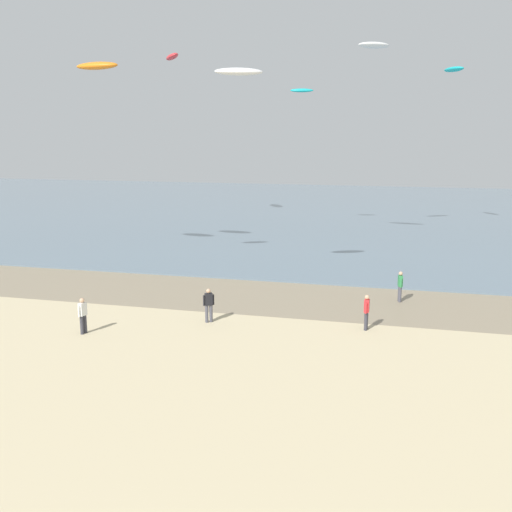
{
  "coord_description": "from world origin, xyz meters",
  "views": [
    {
      "loc": [
        3.25,
        -6.03,
        9.13
      ],
      "look_at": [
        -1.37,
        12.89,
        5.03
      ],
      "focal_mm": 40.83,
      "sensor_mm": 36.0,
      "label": 1
    }
  ],
  "objects_px": {
    "kite_aloft_8": "(97,66)",
    "kite_aloft_10": "(172,57)",
    "kite_aloft_3": "(374,45)",
    "person_nearest_camera": "(400,286)",
    "person_trailing_behind": "(209,304)",
    "kite_aloft_0": "(239,72)",
    "person_mid_beach": "(83,315)",
    "person_left_flank": "(367,311)",
    "kite_aloft_4": "(302,90)",
    "kite_aloft_5": "(454,69)"
  },
  "relations": [
    {
      "from": "person_left_flank",
      "to": "person_trailing_behind",
      "type": "distance_m",
      "value": 7.64
    },
    {
      "from": "person_mid_beach",
      "to": "kite_aloft_10",
      "type": "xyz_separation_m",
      "value": [
        -8.1,
        32.61,
        15.55
      ]
    },
    {
      "from": "kite_aloft_8",
      "to": "kite_aloft_10",
      "type": "relative_size",
      "value": 0.98
    },
    {
      "from": "kite_aloft_3",
      "to": "person_left_flank",
      "type": "bearing_deg",
      "value": -116.53
    },
    {
      "from": "person_nearest_camera",
      "to": "kite_aloft_4",
      "type": "xyz_separation_m",
      "value": [
        -9.19,
        21.43,
        12.01
      ]
    },
    {
      "from": "person_mid_beach",
      "to": "kite_aloft_4",
      "type": "relative_size",
      "value": 0.82
    },
    {
      "from": "person_mid_beach",
      "to": "kite_aloft_0",
      "type": "bearing_deg",
      "value": 61.01
    },
    {
      "from": "person_mid_beach",
      "to": "kite_aloft_3",
      "type": "height_order",
      "value": "kite_aloft_3"
    },
    {
      "from": "person_trailing_behind",
      "to": "kite_aloft_5",
      "type": "relative_size",
      "value": 0.67
    },
    {
      "from": "person_nearest_camera",
      "to": "person_trailing_behind",
      "type": "relative_size",
      "value": 1.0
    },
    {
      "from": "person_mid_beach",
      "to": "kite_aloft_10",
      "type": "distance_m",
      "value": 37.03
    },
    {
      "from": "person_left_flank",
      "to": "kite_aloft_10",
      "type": "distance_m",
      "value": 38.91
    },
    {
      "from": "kite_aloft_0",
      "to": "kite_aloft_8",
      "type": "relative_size",
      "value": 0.82
    },
    {
      "from": "kite_aloft_0",
      "to": "kite_aloft_4",
      "type": "height_order",
      "value": "kite_aloft_4"
    },
    {
      "from": "person_mid_beach",
      "to": "kite_aloft_3",
      "type": "relative_size",
      "value": 0.62
    },
    {
      "from": "kite_aloft_0",
      "to": "kite_aloft_4",
      "type": "relative_size",
      "value": 1.3
    },
    {
      "from": "person_nearest_camera",
      "to": "person_trailing_behind",
      "type": "height_order",
      "value": "same"
    },
    {
      "from": "kite_aloft_3",
      "to": "kite_aloft_8",
      "type": "bearing_deg",
      "value": -173.39
    },
    {
      "from": "kite_aloft_10",
      "to": "kite_aloft_8",
      "type": "bearing_deg",
      "value": 153.43
    },
    {
      "from": "person_mid_beach",
      "to": "person_trailing_behind",
      "type": "xyz_separation_m",
      "value": [
        5.15,
        2.97,
        0.0
      ]
    },
    {
      "from": "kite_aloft_5",
      "to": "kite_aloft_8",
      "type": "xyz_separation_m",
      "value": [
        -24.79,
        -18.28,
        -1.0
      ]
    },
    {
      "from": "kite_aloft_3",
      "to": "person_trailing_behind",
      "type": "bearing_deg",
      "value": -133.74
    },
    {
      "from": "person_left_flank",
      "to": "person_mid_beach",
      "type": "bearing_deg",
      "value": -163.93
    },
    {
      "from": "person_trailing_behind",
      "to": "kite_aloft_3",
      "type": "bearing_deg",
      "value": 75.95
    },
    {
      "from": "person_trailing_behind",
      "to": "kite_aloft_0",
      "type": "relative_size",
      "value": 0.63
    },
    {
      "from": "person_nearest_camera",
      "to": "kite_aloft_0",
      "type": "xyz_separation_m",
      "value": [
        -9.24,
        0.22,
        11.56
      ]
    },
    {
      "from": "person_trailing_behind",
      "to": "kite_aloft_5",
      "type": "xyz_separation_m",
      "value": [
        13.05,
        30.09,
        13.78
      ]
    },
    {
      "from": "person_trailing_behind",
      "to": "person_nearest_camera",
      "type": "bearing_deg",
      "value": 32.99
    },
    {
      "from": "person_nearest_camera",
      "to": "kite_aloft_3",
      "type": "distance_m",
      "value": 24.66
    },
    {
      "from": "person_mid_beach",
      "to": "kite_aloft_8",
      "type": "distance_m",
      "value": 20.62
    },
    {
      "from": "kite_aloft_3",
      "to": "person_mid_beach",
      "type": "bearing_deg",
      "value": -141.86
    },
    {
      "from": "person_trailing_behind",
      "to": "kite_aloft_0",
      "type": "distance_m",
      "value": 13.1
    },
    {
      "from": "person_mid_beach",
      "to": "person_trailing_behind",
      "type": "relative_size",
      "value": 1.0
    },
    {
      "from": "kite_aloft_4",
      "to": "kite_aloft_5",
      "type": "bearing_deg",
      "value": -178.28
    },
    {
      "from": "person_trailing_behind",
      "to": "kite_aloft_10",
      "type": "distance_m",
      "value": 36.0
    },
    {
      "from": "kite_aloft_0",
      "to": "kite_aloft_3",
      "type": "xyz_separation_m",
      "value": [
        6.36,
        18.87,
        3.77
      ]
    },
    {
      "from": "kite_aloft_8",
      "to": "kite_aloft_10",
      "type": "distance_m",
      "value": 18.11
    },
    {
      "from": "person_trailing_behind",
      "to": "kite_aloft_8",
      "type": "xyz_separation_m",
      "value": [
        -11.73,
        11.81,
        12.77
      ]
    },
    {
      "from": "person_trailing_behind",
      "to": "kite_aloft_4",
      "type": "height_order",
      "value": "kite_aloft_4"
    },
    {
      "from": "person_nearest_camera",
      "to": "person_trailing_behind",
      "type": "xyz_separation_m",
      "value": [
        -9.14,
        -5.93,
        0.0
      ]
    },
    {
      "from": "person_trailing_behind",
      "to": "kite_aloft_8",
      "type": "bearing_deg",
      "value": 134.8
    },
    {
      "from": "kite_aloft_8",
      "to": "person_mid_beach",
      "type": "bearing_deg",
      "value": -58.96
    },
    {
      "from": "kite_aloft_4",
      "to": "kite_aloft_5",
      "type": "distance_m",
      "value": 13.5
    },
    {
      "from": "person_left_flank",
      "to": "kite_aloft_4",
      "type": "xyz_separation_m",
      "value": [
        -7.65,
        26.67,
        12.01
      ]
    },
    {
      "from": "kite_aloft_4",
      "to": "kite_aloft_3",
      "type": "bearing_deg",
      "value": 149.62
    },
    {
      "from": "kite_aloft_3",
      "to": "kite_aloft_10",
      "type": "bearing_deg",
      "value": 137.02
    },
    {
      "from": "kite_aloft_3",
      "to": "kite_aloft_5",
      "type": "relative_size",
      "value": 1.08
    },
    {
      "from": "person_nearest_camera",
      "to": "person_trailing_behind",
      "type": "bearing_deg",
      "value": -147.01
    },
    {
      "from": "person_nearest_camera",
      "to": "kite_aloft_3",
      "type": "xyz_separation_m",
      "value": [
        -2.88,
        19.09,
        15.33
      ]
    },
    {
      "from": "kite_aloft_8",
      "to": "kite_aloft_4",
      "type": "bearing_deg",
      "value": 60.12
    }
  ]
}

